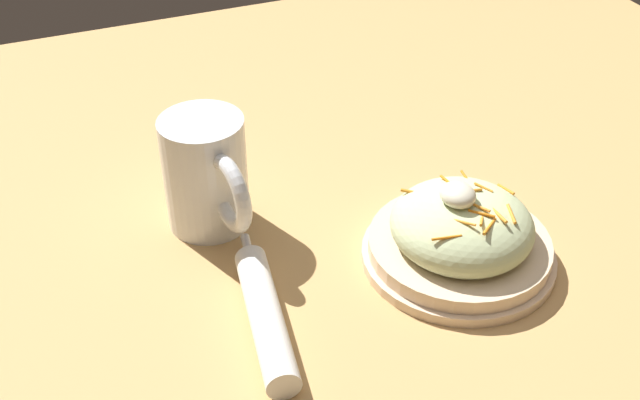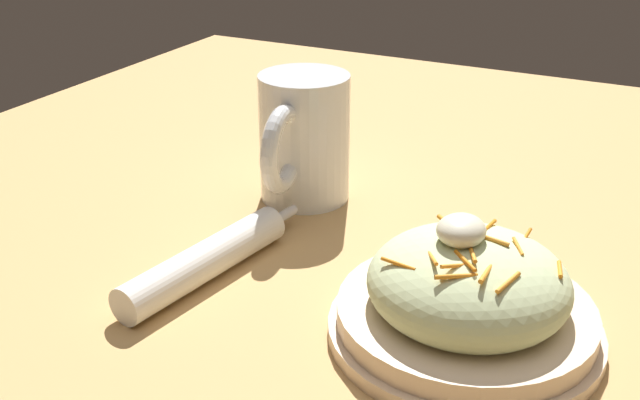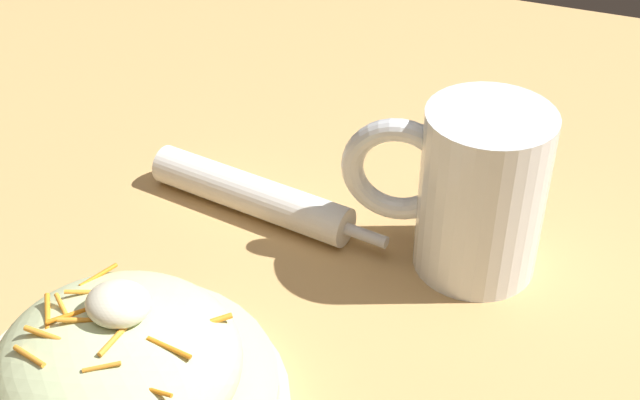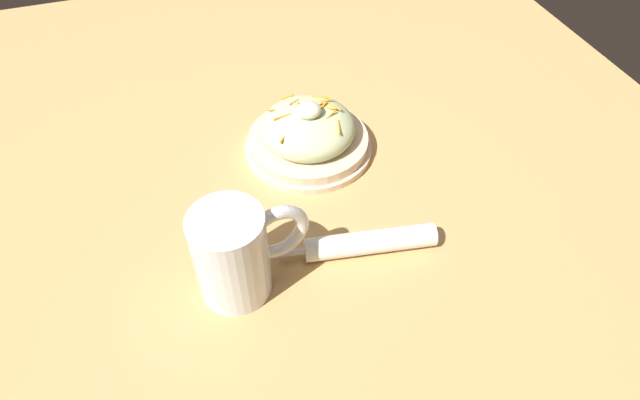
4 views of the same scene
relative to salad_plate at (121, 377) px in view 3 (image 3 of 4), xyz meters
The scene contains 4 objects.
ground_plane 0.07m from the salad_plate, 147.31° to the right, with size 1.43×1.43×0.00m, color tan.
salad_plate is the anchor object (origin of this frame).
beer_mug 0.29m from the salad_plate, 126.30° to the right, with size 0.16×0.10×0.14m.
napkin_roll 0.23m from the salad_plate, 85.95° to the right, with size 0.22×0.06×0.03m.
Camera 3 is at (-0.20, 0.34, 0.45)m, focal length 49.26 mm.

